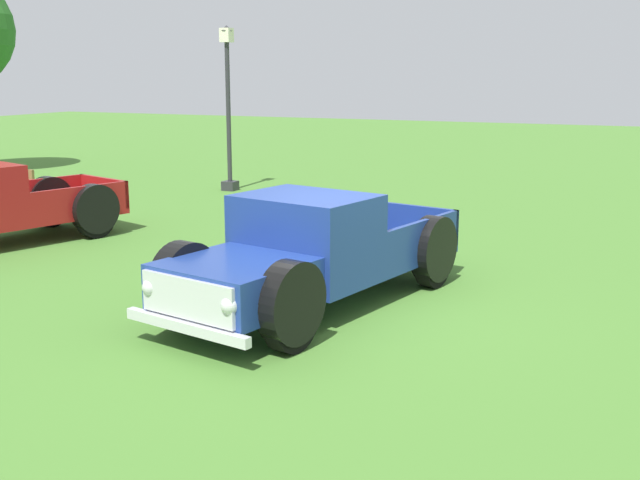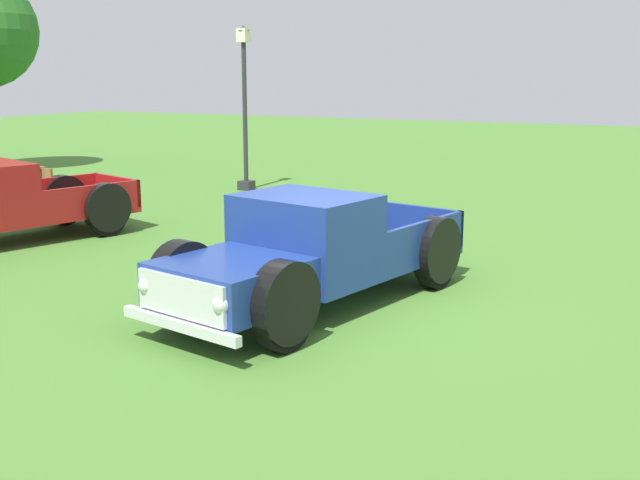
% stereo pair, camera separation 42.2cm
% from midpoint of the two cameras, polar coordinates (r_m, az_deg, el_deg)
% --- Properties ---
extents(ground_plane, '(80.00, 80.00, 0.00)m').
position_cam_midpoint_polar(ground_plane, '(10.65, 0.13, -5.07)').
color(ground_plane, '#477A2D').
extents(pickup_truck_foreground, '(5.36, 2.87, 1.56)m').
position_cam_midpoint_polar(pickup_truck_foreground, '(10.44, -2.35, -1.19)').
color(pickup_truck_foreground, navy).
rests_on(pickup_truck_foreground, ground_plane).
extents(lamp_post_near, '(0.36, 0.36, 4.31)m').
position_cam_midpoint_polar(lamp_post_near, '(21.18, -7.25, 9.65)').
color(lamp_post_near, '#2D2D33').
rests_on(lamp_post_near, ground_plane).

